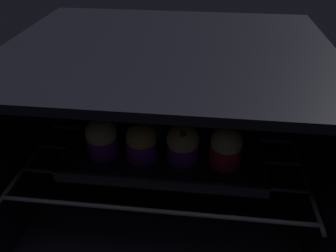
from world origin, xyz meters
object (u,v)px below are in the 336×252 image
muffin_row2_col0 (122,100)px  muffin_row1_col0 (113,118)px  muffin_row0_col2 (183,144)px  muffin_row1_col2 (188,124)px  muffin_row1_col1 (150,120)px  muffin_row2_col3 (222,104)px  muffin_row2_col1 (154,99)px  muffin_row1_col3 (227,125)px  muffin_row2_col2 (189,105)px  baking_tray (168,137)px  muffin_row0_col0 (102,138)px  muffin_row0_col3 (226,147)px  muffin_row0_col1 (141,142)px

muffin_row2_col0 → muffin_row1_col0: bearing=-91.1°
muffin_row0_col2 → muffin_row1_col2: 7.45cm
muffin_row1_col1 → muffin_row2_col3: size_ratio=0.88×
muffin_row1_col1 → muffin_row1_col2: 8.05cm
muffin_row2_col1 → muffin_row1_col0: bearing=-133.4°
muffin_row2_col0 → muffin_row1_col1: bearing=-43.3°
muffin_row1_col2 → muffin_row2_col1: (-8.39, 8.28, 0.72)cm
muffin_row1_col0 → muffin_row2_col3: bearing=18.9°
muffin_row1_col2 → muffin_row1_col3: muffin_row1_col3 is taller
muffin_row0_col2 → muffin_row2_col2: (0.16, 15.20, -0.11)cm
baking_tray → muffin_row0_col2: muffin_row0_col2 is taller
muffin_row1_col3 → muffin_row1_col2: bearing=-178.9°
muffin_row0_col2 → muffin_row1_col0: size_ratio=1.03×
muffin_row0_col0 → muffin_row2_col0: size_ratio=1.13×
muffin_row1_col1 → muffin_row0_col0: bearing=-135.5°
muffin_row1_col0 → muffin_row1_col2: size_ratio=0.99×
muffin_row0_col3 → muffin_row0_col0: bearing=179.6°
muffin_row0_col2 → muffin_row1_col0: (-15.54, 7.59, -0.16)cm
muffin_row0_col2 → muffin_row1_col1: 10.93cm
muffin_row0_col0 → muffin_row1_col2: size_ratio=1.14×
muffin_row0_col1 → muffin_row1_col2: bearing=43.1°
muffin_row1_col2 → muffin_row2_col3: 10.88cm
muffin_row0_col0 → muffin_row2_col2: size_ratio=1.11×
muffin_row2_col1 → muffin_row2_col2: muffin_row2_col1 is taller
muffin_row0_col2 → muffin_row2_col1: bearing=116.6°
muffin_row1_col2 → muffin_row2_col1: size_ratio=0.85×
muffin_row1_col3 → muffin_row0_col2: bearing=-138.4°
muffin_row1_col0 → muffin_row2_col2: (15.70, 7.61, 0.05)cm
muffin_row0_col2 → muffin_row2_col2: size_ratio=1.00×
muffin_row1_col2 → muffin_row2_col2: 7.78cm
baking_tray → muffin_row1_col1: 5.59cm
muffin_row0_col1 → muffin_row2_col1: size_ratio=0.88×
baking_tray → muffin_row2_col0: (-11.71, 7.70, 4.06)cm
muffin_row1_col1 → muffin_row0_col2: bearing=-46.6°
baking_tray → muffin_row0_col3: (11.74, -7.91, 4.33)cm
muffin_row0_col0 → muffin_row1_col2: (16.19, 7.49, -0.43)cm
muffin_row1_col2 → muffin_row1_col3: bearing=1.1°
muffin_row1_col1 → muffin_row1_col2: bearing=-3.7°
muffin_row1_col1 → muffin_row2_col1: 7.79cm
muffin_row0_col1 → muffin_row1_col0: size_ratio=1.04×
muffin_row0_col2 → muffin_row2_col0: (-15.40, 15.38, -0.13)cm
muffin_row2_col1 → muffin_row0_col2: bearing=-63.4°
baking_tray → muffin_row1_col3: size_ratio=5.01×
muffin_row1_col1 → muffin_row2_col0: same height
muffin_row1_col1 → muffin_row1_col2: (8.03, -0.51, -0.10)cm
muffin_row0_col3 → muffin_row2_col3: 15.80cm
muffin_row0_col1 → muffin_row0_col2: same height
muffin_row1_col1 → muffin_row2_col2: 10.56cm
muffin_row1_col2 → muffin_row2_col0: 17.79cm
muffin_row2_col0 → muffin_row2_col1: muffin_row2_col1 is taller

